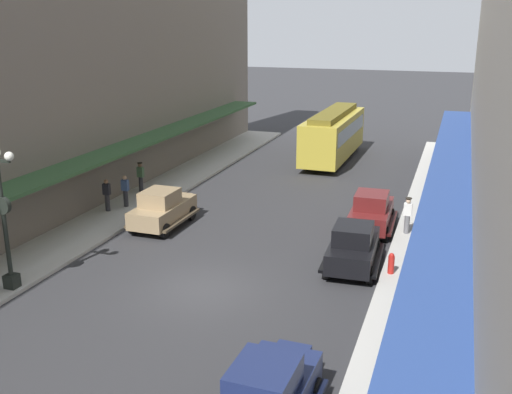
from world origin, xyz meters
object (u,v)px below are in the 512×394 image
(streetcar, at_px, (333,133))
(parked_car_2, at_px, (353,245))
(pedestrian_1, at_px, (141,177))
(pedestrian_2, at_px, (125,191))
(lamp_post_with_clock, at_px, (3,213))
(pedestrian_3, at_px, (107,195))
(parked_car_3, at_px, (371,211))
(pedestrian_5, at_px, (407,215))
(parked_car_0, at_px, (162,208))
(fire_hydrant, at_px, (391,263))
(parked_car_1, at_px, (267,394))

(streetcar, bearing_deg, parked_car_2, -75.62)
(parked_car_2, distance_m, pedestrian_1, 14.53)
(pedestrian_2, bearing_deg, lamp_post_with_clock, -83.08)
(lamp_post_with_clock, relative_size, pedestrian_3, 3.15)
(streetcar, distance_m, pedestrian_3, 17.49)
(parked_car_3, relative_size, lamp_post_with_clock, 0.83)
(lamp_post_with_clock, distance_m, pedestrian_1, 12.81)
(parked_car_2, xyz_separation_m, pedestrian_5, (1.67, 4.32, 0.07))
(parked_car_0, height_order, streetcar, streetcar)
(parked_car_2, bearing_deg, streetcar, 104.38)
(streetcar, distance_m, fire_hydrant, 19.64)
(streetcar, xyz_separation_m, pedestrian_2, (-7.75, -14.45, -0.91))
(pedestrian_2, bearing_deg, pedestrian_1, 103.21)
(parked_car_1, distance_m, pedestrian_1, 21.05)
(lamp_post_with_clock, distance_m, pedestrian_5, 16.70)
(pedestrian_3, bearing_deg, parked_car_0, -13.67)
(parked_car_0, bearing_deg, pedestrian_1, 129.47)
(pedestrian_1, xyz_separation_m, pedestrian_2, (0.63, -2.67, -0.02))
(parked_car_3, xyz_separation_m, streetcar, (-4.68, 13.52, 0.96))
(pedestrian_5, bearing_deg, pedestrian_1, 171.89)
(lamp_post_with_clock, bearing_deg, parked_car_0, 76.82)
(parked_car_3, height_order, pedestrian_5, parked_car_3)
(parked_car_1, xyz_separation_m, pedestrian_5, (1.89, 14.61, 0.07))
(streetcar, distance_m, pedestrian_2, 16.42)
(pedestrian_5, bearing_deg, pedestrian_3, -173.97)
(fire_hydrant, distance_m, pedestrian_5, 4.74)
(parked_car_2, xyz_separation_m, pedestrian_2, (-12.41, 3.74, 0.05))
(parked_car_0, relative_size, parked_car_2, 0.99)
(parked_car_1, height_order, pedestrian_5, parked_car_1)
(pedestrian_5, bearing_deg, fire_hydrant, -91.65)
(lamp_post_with_clock, xyz_separation_m, pedestrian_2, (-1.20, 9.85, -2.00))
(lamp_post_with_clock, height_order, pedestrian_1, lamp_post_with_clock)
(streetcar, relative_size, pedestrian_3, 5.87)
(pedestrian_2, bearing_deg, parked_car_2, -16.76)
(parked_car_2, bearing_deg, parked_car_1, -91.23)
(streetcar, relative_size, pedestrian_5, 5.77)
(streetcar, relative_size, fire_hydrant, 11.75)
(parked_car_0, height_order, lamp_post_with_clock, lamp_post_with_clock)
(parked_car_1, xyz_separation_m, pedestrian_1, (-12.82, 16.70, 0.07))
(pedestrian_1, distance_m, pedestrian_5, 14.86)
(lamp_post_with_clock, height_order, fire_hydrant, lamp_post_with_clock)
(lamp_post_with_clock, bearing_deg, parked_car_3, 43.83)
(parked_car_0, relative_size, lamp_post_with_clock, 0.83)
(pedestrian_2, relative_size, pedestrian_5, 0.98)
(streetcar, xyz_separation_m, fire_hydrant, (6.20, -18.59, -1.34))
(parked_car_1, xyz_separation_m, parked_car_3, (0.24, 14.96, 0.00))
(parked_car_3, distance_m, pedestrian_2, 12.46)
(streetcar, xyz_separation_m, lamp_post_with_clock, (-6.55, -24.30, 1.08))
(parked_car_1, xyz_separation_m, streetcar, (-4.44, 28.47, 0.96))
(pedestrian_2, bearing_deg, fire_hydrant, -16.54)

